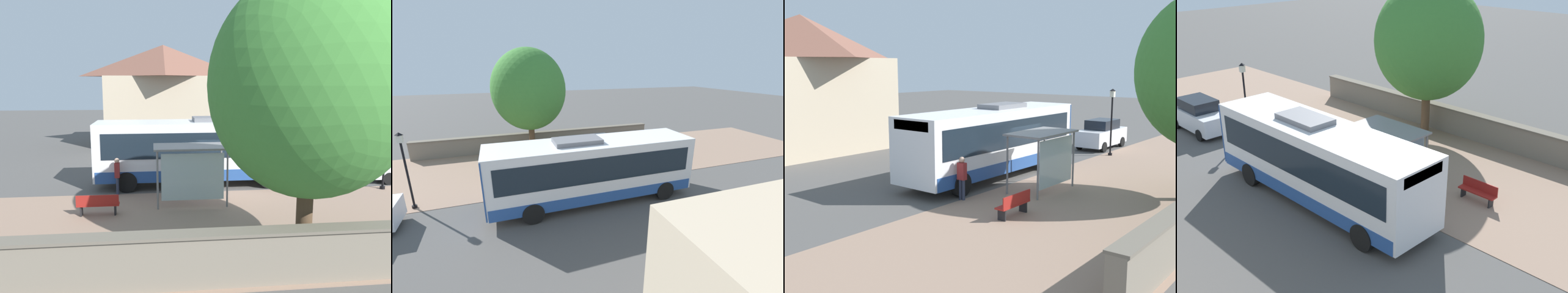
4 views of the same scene
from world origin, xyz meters
The scene contains 10 objects.
ground_plane centered at (0.00, 0.00, 0.00)m, with size 120.00×120.00×0.00m, color #514F4C.
sidewalk_plaza centered at (-4.50, 0.00, 0.01)m, with size 9.00×44.00×0.02m.
stone_wall centered at (-8.55, 0.00, 0.73)m, with size 0.60×20.00×1.45m.
bus centered at (1.59, 0.91, 1.81)m, with size 2.72×10.58×3.49m.
bus_shelter centered at (-1.80, 1.73, 2.12)m, with size 1.78×3.20×2.54m.
pedestrian centered at (-0.02, 5.03, 1.04)m, with size 0.34×0.23×1.76m.
bench centered at (-2.88, 5.53, 0.48)m, with size 0.40×1.64×0.88m.
street_lamp_near centered at (-0.50, -7.88, 2.37)m, with size 0.28×0.28×3.97m.
shade_tree centered at (-7.46, -0.98, 5.11)m, with size 5.68×5.68×8.24m.
parked_car_behind_bus centered at (1.12, -10.12, 0.90)m, with size 1.84×4.24×1.85m.
Camera 4 is at (12.69, 14.93, 9.86)m, focal length 45.00 mm.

